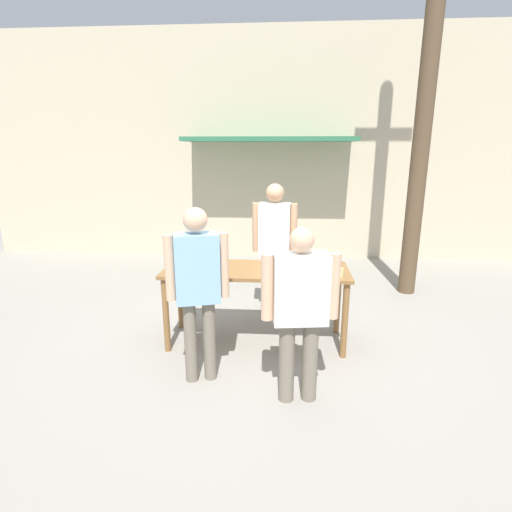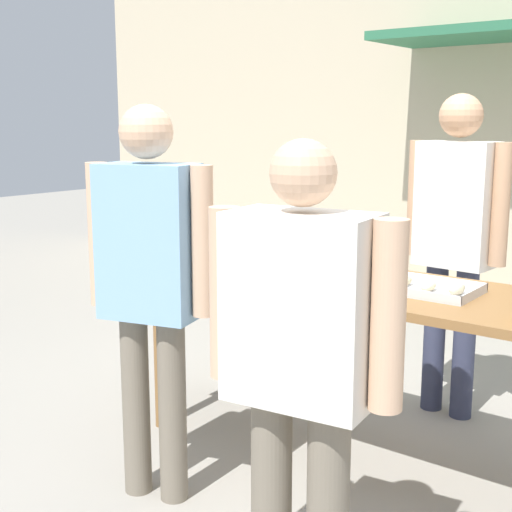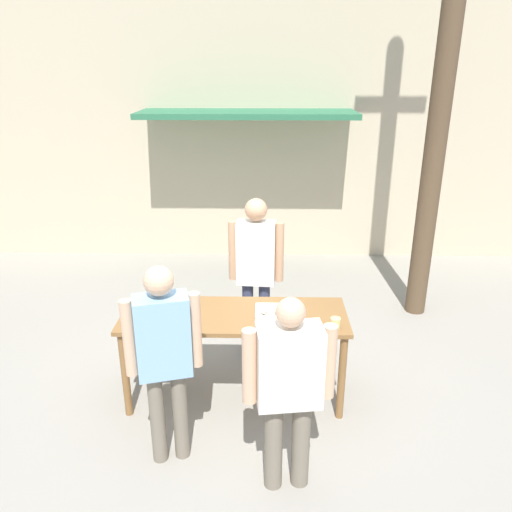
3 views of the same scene
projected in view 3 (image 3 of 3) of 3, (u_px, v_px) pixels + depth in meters
ground_plane at (236, 395)px, 4.98m from camera, size 24.00×24.00×0.00m
building_facade_back at (249, 120)px, 7.88m from camera, size 12.00×1.11×4.50m
serving_table at (234, 325)px, 4.69m from camera, size 2.10×0.74×0.91m
food_tray_sausages at (174, 312)px, 4.65m from camera, size 0.38×0.25×0.04m
food_tray_buns at (278, 312)px, 4.63m from camera, size 0.42×0.31×0.06m
condiment_jar_mustard at (129, 322)px, 4.42m from camera, size 0.07×0.07×0.08m
condiment_jar_ketchup at (140, 323)px, 4.41m from camera, size 0.07×0.07×0.08m
beer_cup at (335, 323)px, 4.39m from camera, size 0.09×0.09×0.10m
person_server_behind_table at (256, 263)px, 5.35m from camera, size 0.59×0.26×1.80m
person_customer_holding_hotdog at (164, 350)px, 3.83m from camera, size 0.57×0.33×1.73m
person_customer_with_cup at (289, 382)px, 3.59m from camera, size 0.67×0.31×1.61m
utility_pole at (449, 43)px, 5.50m from camera, size 1.10×0.25×6.48m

